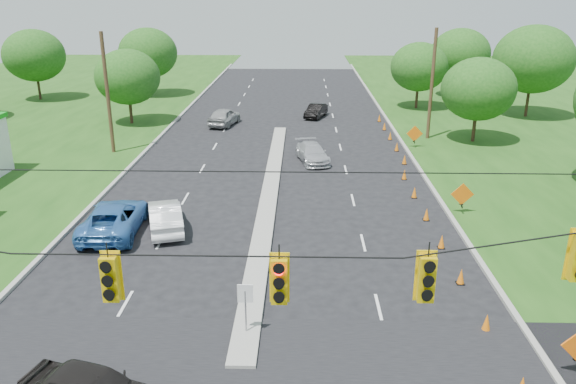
{
  "coord_description": "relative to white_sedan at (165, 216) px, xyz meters",
  "views": [
    {
      "loc": [
        1.94,
        -11.23,
        11.65
      ],
      "look_at": [
        1.31,
        13.52,
        2.8
      ],
      "focal_mm": 35.0,
      "sensor_mm": 36.0,
      "label": 1
    }
  ],
  "objects": [
    {
      "name": "tree_5",
      "position": [
        -8.92,
        24.62,
        3.59
      ],
      "size": [
        5.88,
        5.88,
        6.86
      ],
      "color": "black",
      "rests_on": "ground"
    },
    {
      "name": "cone_10",
      "position": [
        14.38,
        22.62,
        -0.4
      ],
      "size": [
        0.32,
        0.32,
        0.7
      ],
      "primitive_type": "cone",
      "color": "orange",
      "rests_on": "ground"
    },
    {
      "name": "dark_car_receding",
      "position": [
        8.38,
        27.91,
        -0.1
      ],
      "size": [
        2.5,
        4.18,
        1.3
      ],
      "primitive_type": "imported",
      "rotation": [
        0.0,
        0.0,
        -0.31
      ],
      "color": "black",
      "rests_on": "ground"
    },
    {
      "name": "median_sign",
      "position": [
        5.08,
        -9.38,
        0.72
      ],
      "size": [
        0.55,
        0.06,
        2.05
      ],
      "color": "gray",
      "rests_on": "ground"
    },
    {
      "name": "cone_7",
      "position": [
        14.38,
        12.12,
        -0.4
      ],
      "size": [
        0.32,
        0.32,
        0.7
      ],
      "primitive_type": "cone",
      "color": "orange",
      "rests_on": "ground"
    },
    {
      "name": "median",
      "position": [
        5.08,
        5.62,
        -0.75
      ],
      "size": [
        1.0,
        34.0,
        0.18
      ],
      "primitive_type": "cube",
      "color": "gray",
      "rests_on": "ground"
    },
    {
      "name": "tree_10",
      "position": [
        29.08,
        28.62,
        4.83
      ],
      "size": [
        7.56,
        7.56,
        8.82
      ],
      "color": "black",
      "rests_on": "ground"
    },
    {
      "name": "cone_5",
      "position": [
        13.78,
        5.12,
        -0.4
      ],
      "size": [
        0.32,
        0.32,
        0.7
      ],
      "primitive_type": "cone",
      "color": "orange",
      "rests_on": "ground"
    },
    {
      "name": "tree_9",
      "position": [
        21.08,
        18.62,
        3.59
      ],
      "size": [
        5.88,
        5.88,
        6.86
      ],
      "color": "black",
      "rests_on": "ground"
    },
    {
      "name": "tree_4",
      "position": [
        -22.92,
        36.62,
        4.21
      ],
      "size": [
        6.72,
        6.72,
        7.84
      ],
      "color": "black",
      "rests_on": "ground"
    },
    {
      "name": "work_sign_2",
      "position": [
        15.88,
        16.62,
        0.34
      ],
      "size": [
        1.27,
        0.58,
        1.37
      ],
      "color": "black",
      "rests_on": "ground"
    },
    {
      "name": "cone_11",
      "position": [
        14.38,
        26.12,
        -0.4
      ],
      "size": [
        0.32,
        0.32,
        0.7
      ],
      "primitive_type": "cone",
      "color": "orange",
      "rests_on": "ground"
    },
    {
      "name": "blue_pickup",
      "position": [
        -2.52,
        -0.42,
        0.05
      ],
      "size": [
        2.98,
        5.86,
        1.59
      ],
      "primitive_type": "imported",
      "rotation": [
        0.0,
        0.0,
        3.2
      ],
      "color": "#316BB1",
      "rests_on": "ground"
    },
    {
      "name": "utility_pole_far_left",
      "position": [
        -7.42,
        14.62,
        3.75
      ],
      "size": [
        0.28,
        0.28,
        9.0
      ],
      "primitive_type": "cylinder",
      "color": "#422D1C",
      "rests_on": "ground"
    },
    {
      "name": "tree_11",
      "position": [
        25.08,
        39.62,
        4.21
      ],
      "size": [
        6.72,
        6.72,
        7.84
      ],
      "color": "black",
      "rests_on": "ground"
    },
    {
      "name": "tree_6",
      "position": [
        -10.92,
        39.62,
        4.21
      ],
      "size": [
        6.72,
        6.72,
        7.84
      ],
      "color": "black",
      "rests_on": "ground"
    },
    {
      "name": "cone_9",
      "position": [
        14.38,
        19.12,
        -0.4
      ],
      "size": [
        0.32,
        0.32,
        0.7
      ],
      "primitive_type": "cone",
      "color": "orange",
      "rests_on": "ground"
    },
    {
      "name": "work_sign_1",
      "position": [
        15.88,
        2.62,
        0.34
      ],
      "size": [
        1.27,
        0.58,
        1.37
      ],
      "color": "black",
      "rests_on": "ground"
    },
    {
      "name": "cone_6",
      "position": [
        13.78,
        8.62,
        -0.4
      ],
      "size": [
        0.32,
        0.32,
        0.7
      ],
      "primitive_type": "cone",
      "color": "orange",
      "rests_on": "ground"
    },
    {
      "name": "signal_span",
      "position": [
        5.02,
        -16.38,
        4.22
      ],
      "size": [
        25.6,
        0.32,
        9.0
      ],
      "color": "#422D1C",
      "rests_on": "ground"
    },
    {
      "name": "cone_3",
      "position": [
        13.78,
        -1.88,
        -0.4
      ],
      "size": [
        0.32,
        0.32,
        0.7
      ],
      "primitive_type": "cone",
      "color": "orange",
      "rests_on": "ground"
    },
    {
      "name": "cone_1",
      "position": [
        13.78,
        -8.88,
        -0.4
      ],
      "size": [
        0.32,
        0.32,
        0.7
      ],
      "primitive_type": "cone",
      "color": "orange",
      "rests_on": "ground"
    },
    {
      "name": "utility_pole_far_right",
      "position": [
        17.58,
        19.62,
        3.75
      ],
      "size": [
        0.28,
        0.28,
        9.0
      ],
      "primitive_type": "cylinder",
      "color": "#422D1C",
      "rests_on": "ground"
    },
    {
      "name": "white_sedan",
      "position": [
        0.0,
        0.0,
        0.0
      ],
      "size": [
        2.82,
        4.8,
        1.5
      ],
      "primitive_type": "imported",
      "rotation": [
        0.0,
        0.0,
        3.43
      ],
      "color": "white",
      "rests_on": "ground"
    },
    {
      "name": "tree_12",
      "position": [
        19.08,
        32.62,
        3.59
      ],
      "size": [
        5.88,
        5.88,
        6.86
      ],
      "color": "black",
      "rests_on": "ground"
    },
    {
      "name": "curb_right",
      "position": [
        15.18,
        14.62,
        -0.75
      ],
      "size": [
        0.25,
        110.0,
        0.16
      ],
      "primitive_type": "cube",
      "color": "gray",
      "rests_on": "ground"
    },
    {
      "name": "cone_2",
      "position": [
        13.78,
        -5.38,
        -0.4
      ],
      "size": [
        0.32,
        0.32,
        0.7
      ],
      "primitive_type": "cone",
      "color": "orange",
      "rests_on": "ground"
    },
    {
      "name": "cone_4",
      "position": [
        13.78,
        1.62,
        -0.4
      ],
      "size": [
        0.32,
        0.32,
        0.7
      ],
      "primitive_type": "cone",
      "color": "orange",
      "rests_on": "ground"
    },
    {
      "name": "silver_car_far",
      "position": [
        7.78,
        12.6,
        -0.09
      ],
      "size": [
        2.8,
        4.8,
        1.31
      ],
      "primitive_type": "imported",
      "rotation": [
        0.0,
        0.0,
        0.23
      ],
      "color": "#A4A6AB",
      "rests_on": "ground"
    },
    {
      "name": "silver_car_oncoming",
      "position": [
        -0.16,
        24.23,
        0.06
      ],
      "size": [
        2.88,
        5.03,
        1.61
      ],
      "primitive_type": "imported",
      "rotation": [
        0.0,
        0.0,
        2.92
      ],
      "color": "#969696",
      "rests_on": "ground"
    },
    {
      "name": "cone_8",
      "position": [
        14.38,
        15.62,
        -0.4
      ],
      "size": [
        0.32,
        0.32,
        0.7
      ],
      "primitive_type": "cone",
      "color": "orange",
      "rests_on": "ground"
    },
    {
      "name": "curb_left",
      "position": [
        -5.02,
        14.62,
        -0.75
      ],
      "size": [
        0.25,
        110.0,
        0.16
      ],
      "primitive_type": "cube",
      "color": "gray",
      "rests_on": "ground"
    }
  ]
}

